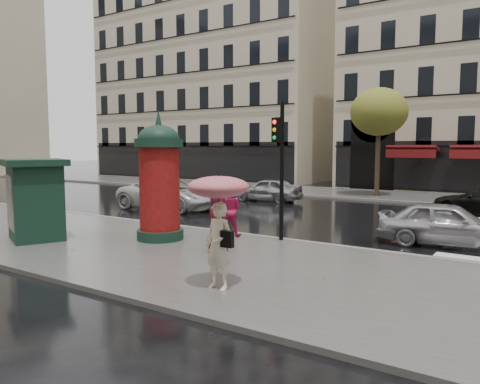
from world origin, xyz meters
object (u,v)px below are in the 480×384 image
Objects in this scene: woman_umbrella at (219,212)px; car_silver at (447,224)px; traffic_light at (280,157)px; car_white at (169,195)px; woman_red at (229,210)px; car_far_silver at (268,190)px; morris_column at (159,178)px; newsstand at (35,198)px; man_burgundy at (218,221)px.

woman_umbrella is 8.49m from car_silver.
traffic_light reaches higher than car_white.
woman_umbrella is at bearing 152.60° from car_silver.
woman_red reaches higher than car_far_silver.
car_silver is (7.81, 4.63, -1.40)m from morris_column.
morris_column reaches higher than car_far_silver.
morris_column is 9.19m from car_silver.
newsstand is at bearing -146.38° from morris_column.
car_silver is at bearing 30.00° from traffic_light.
man_burgundy is 13.42m from car_far_silver.
woman_umbrella is 0.56× the size of traffic_light.
newsstand is (-3.35, -2.23, -0.66)m from morris_column.
woman_red reaches higher than car_silver.
car_silver is (5.23, 4.97, -0.27)m from man_burgundy.
car_silver is at bearing 52.17° from car_far_silver.
car_silver is at bearing 68.75° from woman_umbrella.
traffic_light is at bearing 31.55° from morris_column.
woman_umbrella is at bearing -74.31° from traffic_light.
traffic_light reaches higher than man_burgundy.
woman_red is at bearing 108.86° from car_silver.
man_burgundy is 0.41× the size of car_silver.
man_burgundy is 0.32× the size of car_white.
woman_red is 2.52m from traffic_light.
woman_umbrella is 5.76m from morris_column.
man_burgundy is at bearing 17.63° from newsstand.
morris_column is (-2.58, 0.34, 1.13)m from man_burgundy.
newsstand is 0.69× the size of car_far_silver.
woman_red is 0.45× the size of car_far_silver.
newsstand reaches higher than car_silver.
car_white is (-1.93, 8.40, -0.71)m from newsstand.
traffic_light is 0.82× the size of car_white.
traffic_light is (1.75, 0.32, 1.78)m from woman_red.
man_burgundy is 6.24m from newsstand.
man_burgundy is 0.63× the size of newsstand.
woman_red is 0.42× the size of morris_column.
newsstand is at bearing 34.91° from man_burgundy.
morris_column is 12.32m from car_far_silver.
woman_red is 0.40× the size of traffic_light.
morris_column is (-4.76, 3.22, 0.36)m from woman_umbrella.
traffic_light is at bearing 105.69° from woman_umbrella.
woman_umbrella is at bearing 144.39° from man_burgundy.
morris_column is at bearing 114.50° from car_silver.
car_white is at bearing 130.51° from morris_column.
car_silver is (3.05, 7.86, -1.04)m from woman_umbrella.
man_burgundy is at bearing 127.12° from woman_umbrella.
woman_umbrella is at bearing -34.12° from morris_column.
woman_red is 0.43× the size of car_silver.
woman_red is at bearing 47.96° from morris_column.
traffic_light is 7.99m from newsstand.
newsstand is (-4.88, -3.93, 0.45)m from woman_red.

